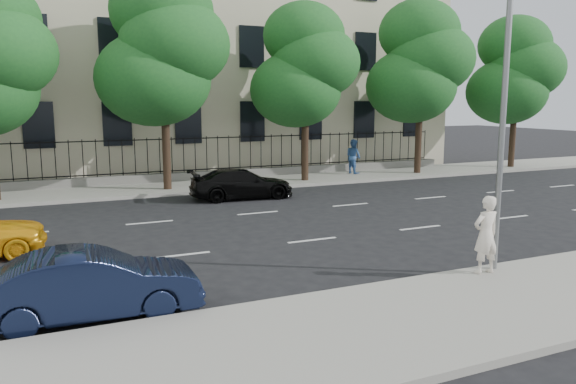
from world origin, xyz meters
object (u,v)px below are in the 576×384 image
object	(u,v)px
street_light	(490,58)
black_sedan	(242,184)
navy_sedan	(92,285)
woman_near	(486,235)

from	to	relation	value
street_light	black_sedan	size ratio (longest dim) A/B	1.82
navy_sedan	woman_near	bearing A→B (deg)	-96.37
navy_sedan	woman_near	xyz separation A→B (m)	(8.64, -1.28, 0.40)
black_sedan	woman_near	distance (m)	12.77
black_sedan	woman_near	bearing A→B (deg)	-168.56
navy_sedan	woman_near	size ratio (longest dim) A/B	2.22
navy_sedan	woman_near	world-z (taller)	woman_near
black_sedan	woman_near	xyz separation A→B (m)	(1.50, -12.68, 0.43)
street_light	woman_near	size ratio (longest dim) A/B	4.35
street_light	navy_sedan	world-z (taller)	street_light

